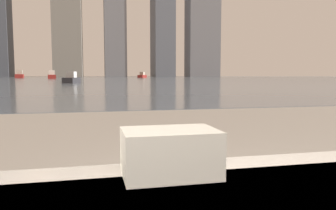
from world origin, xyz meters
TOP-DOWN VIEW (x-y plane):
  - towel_stack at (-0.22, 0.93)m, footprint 0.24×0.16m
  - harbor_water at (0.00, 62.00)m, footprint 180.00×110.00m
  - harbor_boat_0 at (-2.33, 31.15)m, footprint 1.51×2.90m
  - harbor_boat_1 at (11.49, 81.21)m, footprint 2.78×3.95m
  - harbor_boat_3 at (-8.11, 66.17)m, footprint 1.92×4.33m
  - harbor_boat_4 at (-16.63, 79.86)m, footprint 2.31×5.02m
  - skyline_tower_3 at (7.40, 118.00)m, footprint 7.52×7.09m
  - skyline_tower_5 at (39.60, 118.00)m, footprint 11.59×8.11m

SIDE VIEW (x-z plane):
  - harbor_water at x=0.00m, z-range 0.00..0.01m
  - harbor_boat_0 at x=-2.33m, z-range -0.14..0.89m
  - harbor_boat_1 at x=11.49m, z-range -0.20..1.21m
  - harbor_boat_3 at x=-8.11m, z-range -0.22..1.35m
  - towel_stack at x=-0.22m, z-range 0.51..0.63m
  - harbor_boat_4 at x=-16.63m, z-range -0.26..1.56m
  - skyline_tower_5 at x=39.60m, z-range 0.00..36.40m
  - skyline_tower_3 at x=7.40m, z-range 0.00..38.31m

